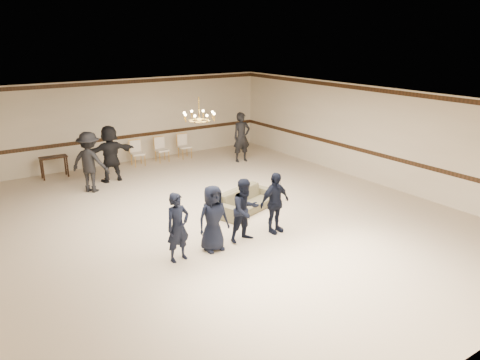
# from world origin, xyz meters

# --- Properties ---
(room) EXTENTS (12.01, 14.01, 3.21)m
(room) POSITION_xyz_m (0.00, 0.00, 1.60)
(room) COLOR beige
(room) RESTS_ON ground
(chair_rail) EXTENTS (12.00, 0.02, 0.14)m
(chair_rail) POSITION_xyz_m (0.00, 6.99, 1.00)
(chair_rail) COLOR #321B0F
(chair_rail) RESTS_ON wall_back
(crown_molding) EXTENTS (12.00, 0.02, 0.14)m
(crown_molding) POSITION_xyz_m (0.00, 6.99, 3.08)
(crown_molding) COLOR #321B0F
(crown_molding) RESTS_ON wall_back
(chandelier) EXTENTS (0.94, 0.94, 0.89)m
(chandelier) POSITION_xyz_m (0.00, 1.00, 2.88)
(chandelier) COLOR gold
(chandelier) RESTS_ON ceiling
(boy_a) EXTENTS (0.62, 0.44, 1.57)m
(boy_a) POSITION_xyz_m (-2.01, -1.52, 0.79)
(boy_a) COLOR black
(boy_a) RESTS_ON floor
(boy_b) EXTENTS (0.78, 0.51, 1.57)m
(boy_b) POSITION_xyz_m (-1.11, -1.52, 0.79)
(boy_b) COLOR black
(boy_b) RESTS_ON floor
(boy_c) EXTENTS (0.79, 0.63, 1.57)m
(boy_c) POSITION_xyz_m (-0.21, -1.52, 0.79)
(boy_c) COLOR black
(boy_c) RESTS_ON floor
(boy_d) EXTENTS (0.95, 0.46, 1.57)m
(boy_d) POSITION_xyz_m (0.69, -1.52, 0.79)
(boy_d) COLOR black
(boy_d) RESTS_ON floor
(settee) EXTENTS (2.25, 1.42, 0.61)m
(settee) POSITION_xyz_m (0.95, 0.10, 0.31)
(settee) COLOR brown
(settee) RESTS_ON floor
(adult_left) EXTENTS (1.37, 1.41, 1.93)m
(adult_left) POSITION_xyz_m (-2.17, 4.24, 0.97)
(adult_left) COLOR black
(adult_left) RESTS_ON floor
(adult_mid) EXTENTS (1.80, 0.59, 1.93)m
(adult_mid) POSITION_xyz_m (-1.27, 4.94, 0.97)
(adult_mid) COLOR black
(adult_mid) RESTS_ON floor
(adult_right) EXTENTS (0.76, 0.56, 1.93)m
(adult_right) POSITION_xyz_m (3.83, 4.54, 0.97)
(adult_right) COLOR black
(adult_right) RESTS_ON floor
(banquet_chair_left) EXTENTS (0.51, 0.51, 0.96)m
(banquet_chair_left) POSITION_xyz_m (0.21, 6.23, 0.48)
(banquet_chair_left) COLOR beige
(banquet_chair_left) RESTS_ON floor
(banquet_chair_mid) EXTENTS (0.47, 0.47, 0.96)m
(banquet_chair_mid) POSITION_xyz_m (1.21, 6.23, 0.48)
(banquet_chair_mid) COLOR beige
(banquet_chair_mid) RESTS_ON floor
(banquet_chair_right) EXTENTS (0.50, 0.50, 0.96)m
(banquet_chair_right) POSITION_xyz_m (2.21, 6.23, 0.48)
(banquet_chair_right) COLOR beige
(banquet_chair_right) RESTS_ON floor
(console_table) EXTENTS (0.92, 0.41, 0.76)m
(console_table) POSITION_xyz_m (-2.79, 6.43, 0.38)
(console_table) COLOR black
(console_table) RESTS_ON floor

